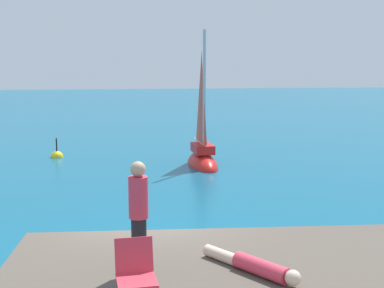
# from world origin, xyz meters

# --- Properties ---
(ground_plane) EXTENTS (160.00, 160.00, 0.00)m
(ground_plane) POSITION_xyz_m (0.00, 0.00, 0.00)
(ground_plane) COLOR #0F5675
(boulder_seaward) EXTENTS (1.52, 1.74, 1.02)m
(boulder_seaward) POSITION_xyz_m (2.22, -0.98, 0.00)
(boulder_seaward) COLOR #555046
(boulder_seaward) RESTS_ON ground
(sailboat_near) EXTENTS (1.14, 3.22, 5.93)m
(sailboat_near) POSITION_xyz_m (2.98, 10.14, 0.32)
(sailboat_near) COLOR red
(sailboat_near) RESTS_ON ground
(person_sunbather) EXTENTS (1.09, 1.54, 0.25)m
(person_sunbather) POSITION_xyz_m (1.25, -3.38, 1.17)
(person_sunbather) COLOR #DB384C
(person_sunbather) RESTS_ON shore_ledge
(person_standing) EXTENTS (0.28, 0.28, 1.62)m
(person_standing) POSITION_xyz_m (-0.37, -3.03, 1.92)
(person_standing) COLOR black
(person_standing) RESTS_ON shore_ledge
(beach_chair) EXTENTS (0.51, 0.62, 0.80)m
(beach_chair) POSITION_xyz_m (-0.48, -4.06, 1.50)
(beach_chair) COLOR #E03342
(beach_chair) RESTS_ON shore_ledge
(marker_buoy) EXTENTS (0.56, 0.56, 1.13)m
(marker_buoy) POSITION_xyz_m (-3.02, 13.06, 0.01)
(marker_buoy) COLOR yellow
(marker_buoy) RESTS_ON ground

